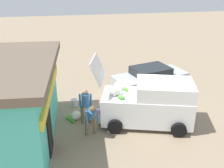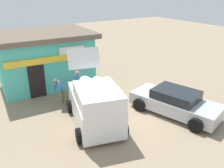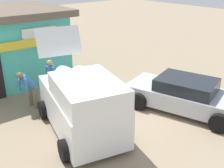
% 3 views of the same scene
% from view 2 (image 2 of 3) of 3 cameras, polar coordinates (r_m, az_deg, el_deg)
% --- Properties ---
extents(ground_plane, '(60.00, 60.00, 0.00)m').
position_cam_2_polar(ground_plane, '(11.73, 1.02, -8.16)').
color(ground_plane, gray).
extents(storefront_bar, '(6.34, 4.95, 3.34)m').
position_cam_2_polar(storefront_bar, '(15.92, -16.00, 6.07)').
color(storefront_bar, '#4CC6B7').
rests_on(storefront_bar, ground_plane).
extents(delivery_van, '(2.98, 4.68, 3.05)m').
position_cam_2_polar(delivery_van, '(10.81, -4.13, -4.86)').
color(delivery_van, white).
rests_on(delivery_van, ground_plane).
extents(parked_sedan, '(3.08, 4.71, 1.25)m').
position_cam_2_polar(parked_sedan, '(12.29, 14.90, -4.25)').
color(parked_sedan, '#B2B7BC').
rests_on(parked_sedan, ground_plane).
extents(vendor_standing, '(0.35, 0.57, 1.70)m').
position_cam_2_polar(vendor_standing, '(13.32, -8.21, 0.27)').
color(vendor_standing, '#726047').
rests_on(vendor_standing, ground_plane).
extents(customer_bending, '(0.72, 0.58, 1.56)m').
position_cam_2_polar(customer_bending, '(12.85, -12.23, -1.13)').
color(customer_bending, '#726047').
rests_on(customer_bending, ground_plane).
extents(unloaded_banana_pile, '(0.77, 0.83, 0.38)m').
position_cam_2_polar(unloaded_banana_pile, '(14.21, -7.27, -1.84)').
color(unloaded_banana_pile, silver).
rests_on(unloaded_banana_pile, ground_plane).
extents(paint_bucket, '(0.33, 0.33, 0.37)m').
position_cam_2_polar(paint_bucket, '(14.74, -2.68, -0.66)').
color(paint_bucket, silver).
rests_on(paint_bucket, ground_plane).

